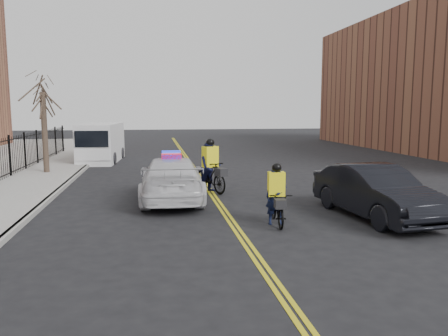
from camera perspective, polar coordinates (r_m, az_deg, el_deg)
name	(u,v)px	position (r m, az deg, el deg)	size (l,w,h in m)	color
ground	(227,216)	(13.64, 0.45, -6.32)	(120.00, 120.00, 0.00)	black
center_line_left	(198,177)	(21.41, -3.36, -1.19)	(0.10, 60.00, 0.01)	gold
center_line_right	(202,177)	(21.43, -2.93, -1.18)	(0.10, 60.00, 0.01)	gold
sidewalk	(39,180)	(21.94, -23.02, -1.39)	(3.00, 60.00, 0.15)	gray
curb	(73,179)	(21.63, -19.16, -1.33)	(0.20, 60.00, 0.15)	gray
iron_fence	(3,160)	(22.23, -26.90, 0.90)	(0.12, 28.00, 2.00)	black
street_tree	(43,105)	(23.67, -22.55, 7.66)	(3.20, 3.20, 4.80)	#33281E
police_cruiser	(172,179)	(15.96, -6.85, -1.38)	(2.38, 5.55, 1.75)	silver
dark_sedan	(375,192)	(14.10, 19.11, -2.93)	(1.71, 4.90, 1.61)	black
cargo_van	(101,143)	(28.73, -15.78, 3.14)	(2.54, 5.88, 2.40)	silver
cyclist_near	(276,203)	(12.67, 6.81, -4.58)	(0.82, 1.88, 1.79)	black
cyclist_far	(210,171)	(17.42, -1.79, -0.41)	(1.47, 2.19, 2.16)	black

